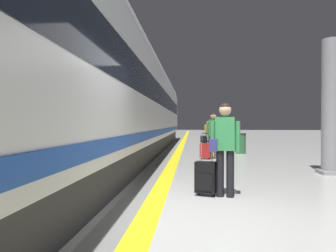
{
  "coord_description": "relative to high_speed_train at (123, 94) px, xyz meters",
  "views": [
    {
      "loc": [
        -0.12,
        -4.55,
        1.34
      ],
      "look_at": [
        -0.82,
        4.1,
        1.28
      ],
      "focal_mm": 31.75,
      "sensor_mm": 36.0,
      "label": 1
    }
  ],
  "objects": [
    {
      "name": "platform_pillar",
      "position": [
        6.42,
        -3.35,
        -0.78
      ],
      "size": [
        0.56,
        0.56,
        3.6
      ],
      "color": "gray",
      "rests_on": "ground"
    },
    {
      "name": "passenger_mid",
      "position": [
        3.81,
        8.28,
        -1.59
      ],
      "size": [
        0.49,
        0.21,
        1.58
      ],
      "color": "black",
      "rests_on": "ground"
    },
    {
      "name": "ground_plane",
      "position": [
        2.86,
        -7.05,
        -2.5
      ],
      "size": [
        120.0,
        120.0,
        0.0
      ],
      "primitive_type": "plane",
      "color": "#B7B7B2"
    },
    {
      "name": "tactile_edge_band",
      "position": [
        1.77,
        2.95,
        -2.5
      ],
      "size": [
        0.61,
        80.0,
        0.01
      ],
      "primitive_type": "cube",
      "color": "slate",
      "rests_on": "ground"
    },
    {
      "name": "rolling_suitcase_foreground",
      "position": [
        2.99,
        -6.04,
        -2.16
      ],
      "size": [
        0.43,
        0.33,
        1.03
      ],
      "color": "black",
      "rests_on": "ground"
    },
    {
      "name": "high_speed_train",
      "position": [
        0.0,
        0.0,
        0.0
      ],
      "size": [
        2.94,
        31.02,
        4.97
      ],
      "color": "#38383D",
      "rests_on": "ground"
    },
    {
      "name": "traveller_foreground",
      "position": [
        3.33,
        -6.09,
        -1.51
      ],
      "size": [
        0.56,
        0.3,
        1.72
      ],
      "color": "black",
      "rests_on": "ground"
    },
    {
      "name": "waste_bin",
      "position": [
        4.93,
        1.96,
        -2.05
      ],
      "size": [
        0.46,
        0.46,
        0.91
      ],
      "color": "#2D6638",
      "rests_on": "ground"
    },
    {
      "name": "suitcase_mid",
      "position": [
        3.49,
        8.15,
        -2.2
      ],
      "size": [
        0.39,
        0.26,
        0.95
      ],
      "color": "black",
      "rests_on": "ground"
    },
    {
      "name": "suitcase_near",
      "position": [
        3.23,
        -0.33,
        -2.17
      ],
      "size": [
        0.42,
        0.31,
        0.99
      ],
      "color": "#A51E1E",
      "rests_on": "ground"
    },
    {
      "name": "safety_line_strip",
      "position": [
        2.1,
        2.95,
        -2.5
      ],
      "size": [
        0.36,
        80.0,
        0.01
      ],
      "primitive_type": "cube",
      "color": "yellow",
      "rests_on": "ground"
    },
    {
      "name": "passenger_near",
      "position": [
        3.55,
        -0.2,
        -1.46
      ],
      "size": [
        0.55,
        0.35,
        1.76
      ],
      "color": "brown",
      "rests_on": "ground"
    }
  ]
}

